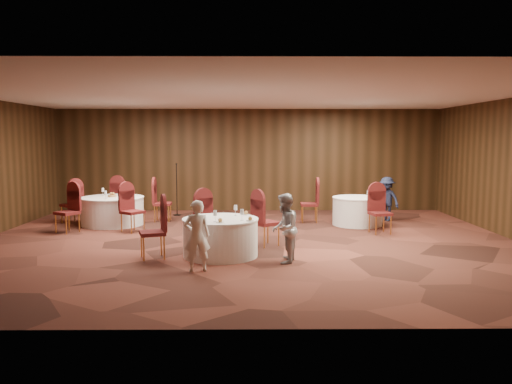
{
  "coord_description": "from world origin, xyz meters",
  "views": [
    {
      "loc": [
        0.1,
        -10.76,
        2.27
      ],
      "look_at": [
        0.2,
        0.2,
        1.1
      ],
      "focal_mm": 35.0,
      "sensor_mm": 36.0,
      "label": 1
    }
  ],
  "objects_px": {
    "man_c": "(387,199)",
    "table_main": "(220,237)",
    "table_right": "(357,211)",
    "woman_b": "(284,228)",
    "mic_stand": "(177,200)",
    "woman_a": "(197,236)",
    "table_left": "(113,211)"
  },
  "relations": [
    {
      "from": "table_main",
      "to": "table_left",
      "type": "xyz_separation_m",
      "value": [
        -3.08,
        3.58,
        0.0
      ]
    },
    {
      "from": "mic_stand",
      "to": "man_c",
      "type": "height_order",
      "value": "mic_stand"
    },
    {
      "from": "man_c",
      "to": "table_left",
      "type": "bearing_deg",
      "value": -125.21
    },
    {
      "from": "table_main",
      "to": "table_right",
      "type": "bearing_deg",
      "value": 45.69
    },
    {
      "from": "table_right",
      "to": "man_c",
      "type": "distance_m",
      "value": 1.18
    },
    {
      "from": "table_left",
      "to": "woman_a",
      "type": "distance_m",
      "value": 5.47
    },
    {
      "from": "mic_stand",
      "to": "woman_b",
      "type": "relative_size",
      "value": 1.22
    },
    {
      "from": "mic_stand",
      "to": "woman_b",
      "type": "xyz_separation_m",
      "value": [
        2.83,
        -5.76,
        0.19
      ]
    },
    {
      "from": "man_c",
      "to": "table_main",
      "type": "bearing_deg",
      "value": -85.96
    },
    {
      "from": "table_left",
      "to": "woman_b",
      "type": "distance_m",
      "value": 5.95
    },
    {
      "from": "table_main",
      "to": "man_c",
      "type": "bearing_deg",
      "value": 43.62
    },
    {
      "from": "mic_stand",
      "to": "table_right",
      "type": "bearing_deg",
      "value": -19.01
    },
    {
      "from": "table_right",
      "to": "woman_b",
      "type": "height_order",
      "value": "woman_b"
    },
    {
      "from": "table_main",
      "to": "woman_a",
      "type": "distance_m",
      "value": 1.21
    },
    {
      "from": "woman_a",
      "to": "table_right",
      "type": "bearing_deg",
      "value": -141.65
    },
    {
      "from": "table_main",
      "to": "woman_b",
      "type": "relative_size",
      "value": 1.15
    },
    {
      "from": "table_left",
      "to": "mic_stand",
      "type": "relative_size",
      "value": 1.06
    },
    {
      "from": "woman_a",
      "to": "woman_b",
      "type": "relative_size",
      "value": 0.97
    },
    {
      "from": "table_right",
      "to": "woman_a",
      "type": "distance_m",
      "value": 5.95
    },
    {
      "from": "mic_stand",
      "to": "woman_a",
      "type": "distance_m",
      "value": 6.49
    },
    {
      "from": "table_left",
      "to": "table_right",
      "type": "distance_m",
      "value": 6.49
    },
    {
      "from": "table_left",
      "to": "mic_stand",
      "type": "height_order",
      "value": "mic_stand"
    },
    {
      "from": "table_right",
      "to": "woman_b",
      "type": "xyz_separation_m",
      "value": [
        -2.2,
        -4.03,
        0.27
      ]
    },
    {
      "from": "table_right",
      "to": "woman_b",
      "type": "bearing_deg",
      "value": -118.64
    },
    {
      "from": "table_main",
      "to": "woman_a",
      "type": "xyz_separation_m",
      "value": [
        -0.33,
        -1.14,
        0.24
      ]
    },
    {
      "from": "table_right",
      "to": "table_left",
      "type": "bearing_deg",
      "value": 179.18
    },
    {
      "from": "table_right",
      "to": "man_c",
      "type": "xyz_separation_m",
      "value": [
        0.95,
        0.66,
        0.24
      ]
    },
    {
      "from": "table_main",
      "to": "table_left",
      "type": "bearing_deg",
      "value": 130.73
    },
    {
      "from": "man_c",
      "to": "woman_a",
      "type": "bearing_deg",
      "value": -81.13
    },
    {
      "from": "table_right",
      "to": "man_c",
      "type": "height_order",
      "value": "man_c"
    },
    {
      "from": "table_main",
      "to": "woman_b",
      "type": "bearing_deg",
      "value": -24.05
    },
    {
      "from": "table_left",
      "to": "woman_b",
      "type": "bearing_deg",
      "value": -43.84
    }
  ]
}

